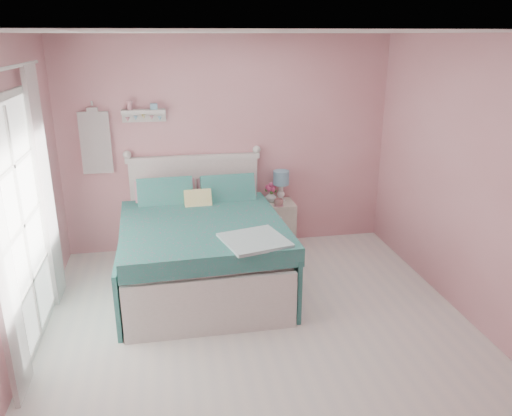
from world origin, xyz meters
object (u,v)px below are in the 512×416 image
object	(u,v)px
bed	(202,248)
vase	(271,196)
table_lamp	(281,180)
teacup	(279,202)
nightstand	(277,225)

from	to	relation	value
bed	vase	bearing A→B (deg)	40.01
table_lamp	teacup	size ratio (longest dim) A/B	3.51
table_lamp	teacup	distance (m)	0.30
nightstand	table_lamp	size ratio (longest dim) A/B	1.53
bed	teacup	world-z (taller)	bed
bed	teacup	xyz separation A→B (m)	(1.00, 0.69, 0.24)
bed	table_lamp	size ratio (longest dim) A/B	5.38
bed	table_lamp	bearing A→B (deg)	36.81
nightstand	vase	size ratio (longest dim) A/B	4.08
vase	teacup	distance (m)	0.18
nightstand	bed	bearing A→B (deg)	-141.04
bed	vase	xyz separation A→B (m)	(0.93, 0.85, 0.27)
nightstand	table_lamp	world-z (taller)	table_lamp
bed	teacup	distance (m)	1.23
table_lamp	vase	bearing A→B (deg)	-172.74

